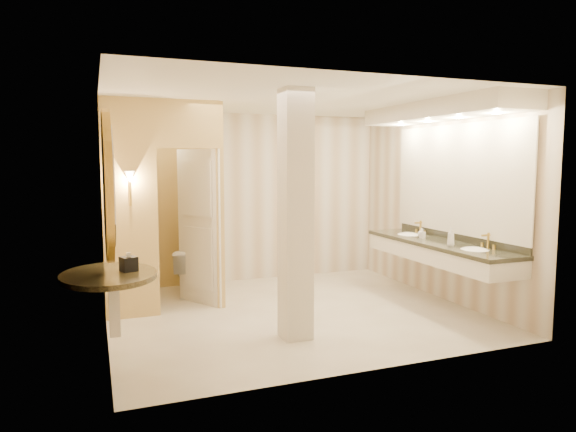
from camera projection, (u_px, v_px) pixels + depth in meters
name	position (u px, v px, depth m)	size (l,w,h in m)	color
floor	(292.00, 312.00, 6.62)	(4.50, 4.50, 0.00)	silver
ceiling	(292.00, 99.00, 6.33)	(4.50, 4.50, 0.00)	white
wall_back	(247.00, 198.00, 8.33)	(4.50, 0.02, 2.70)	beige
wall_front	(372.00, 226.00, 4.62)	(4.50, 0.02, 2.70)	beige
wall_left	(103.00, 214.00, 5.68)	(0.02, 4.00, 2.70)	beige
wall_right	(439.00, 203.00, 7.27)	(0.02, 4.00, 2.70)	beige
toilet_closet	(189.00, 202.00, 6.97)	(1.50, 1.55, 2.70)	#DFC674
wall_sconce	(130.00, 178.00, 6.15)	(0.14, 0.14, 0.42)	#B7933A
vanity	(442.00, 185.00, 6.77)	(0.75, 2.76, 2.09)	silver
console_shelf	(109.00, 223.00, 4.84)	(1.11, 1.11, 2.01)	black
pillar	(296.00, 216.00, 5.53)	(0.31, 0.31, 2.70)	silver
tissue_box	(129.00, 264.00, 4.95)	(0.14, 0.14, 0.14)	black
toilet	(188.00, 272.00, 7.45)	(0.38, 0.67, 0.69)	white
soap_bottle_a	(423.00, 234.00, 7.10)	(0.06, 0.06, 0.13)	beige
soap_bottle_b	(421.00, 233.00, 7.20)	(0.10, 0.10, 0.13)	silver
soap_bottle_c	(451.00, 237.00, 6.45)	(0.09, 0.09, 0.23)	#C6B28C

